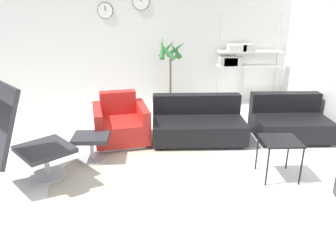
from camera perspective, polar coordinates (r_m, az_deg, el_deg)
ground_plane at (r=4.44m, az=-3.20°, el=-6.79°), size 12.00×12.00×0.00m
wall_back at (r=6.95m, az=-3.23°, el=15.37°), size 12.00×0.09×2.80m
round_rug at (r=4.11m, az=-3.99°, el=-9.20°), size 2.30×2.30×0.01m
lounge_chair at (r=4.04m, az=-25.83°, el=0.24°), size 1.13×1.09×1.34m
ottoman at (r=4.58m, az=-13.20°, el=-2.70°), size 0.48×0.41×0.37m
armchair_red at (r=5.12m, az=-8.24°, el=0.24°), size 0.94×0.94×0.74m
couch_low at (r=5.20m, az=5.21°, el=0.25°), size 1.43×0.86×0.66m
couch_second at (r=5.62m, az=20.32°, el=0.58°), size 1.14×0.86×0.66m
side_table at (r=4.19m, az=18.96°, el=-2.98°), size 0.45×0.45×0.50m
potted_plant at (r=6.64m, az=0.42°, el=8.47°), size 0.62×0.63×1.45m
shelf_unit at (r=6.95m, az=12.17°, el=11.71°), size 1.30×0.28×1.86m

